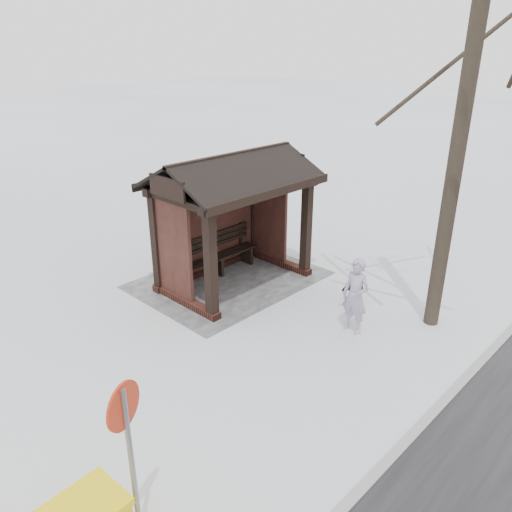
{
  "coord_description": "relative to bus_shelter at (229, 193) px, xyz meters",
  "views": [
    {
      "loc": [
        7.32,
        7.78,
        5.22
      ],
      "look_at": [
        0.11,
        0.8,
        0.96
      ],
      "focal_mm": 35.0,
      "sensor_mm": 36.0,
      "label": 1
    }
  ],
  "objects": [
    {
      "name": "ground",
      "position": [
        0.0,
        0.16,
        -2.17
      ],
      "size": [
        120.0,
        120.0,
        0.0
      ],
      "primitive_type": "plane",
      "color": "white",
      "rests_on": "ground"
    },
    {
      "name": "trampled_patch",
      "position": [
        0.0,
        -0.04,
        -2.16
      ],
      "size": [
        4.2,
        3.2,
        0.02
      ],
      "primitive_type": "cube",
      "color": "gray",
      "rests_on": "ground"
    },
    {
      "name": "road_sign",
      "position": [
        5.34,
        4.16,
        -0.62
      ],
      "size": [
        0.51,
        0.24,
        2.11
      ],
      "rotation": [
        0.0,
        0.0,
        0.41
      ],
      "color": "gray",
      "rests_on": "ground"
    },
    {
      "name": "dog",
      "position": [
        -1.05,
        2.76,
        -1.86
      ],
      "size": [
        0.78,
        0.53,
        0.6
      ],
      "primitive_type": "imported",
      "rotation": [
        0.0,
        0.0,
        1.88
      ],
      "color": "black",
      "rests_on": "ground"
    },
    {
      "name": "kerb",
      "position": [
        0.0,
        5.66,
        -2.16
      ],
      "size": [
        120.0,
        0.15,
        0.06
      ],
      "primitive_type": "cube",
      "color": "gray",
      "rests_on": "ground"
    },
    {
      "name": "pedestrian",
      "position": [
        -0.12,
        3.4,
        -1.4
      ],
      "size": [
        0.39,
        0.58,
        1.54
      ],
      "primitive_type": "imported",
      "rotation": [
        0.0,
        0.0,
        1.53
      ],
      "color": "#A599B4",
      "rests_on": "ground"
    },
    {
      "name": "bus_shelter",
      "position": [
        0.0,
        0.0,
        0.0
      ],
      "size": [
        3.6,
        2.4,
        3.09
      ],
      "color": "#351913",
      "rests_on": "ground"
    }
  ]
}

